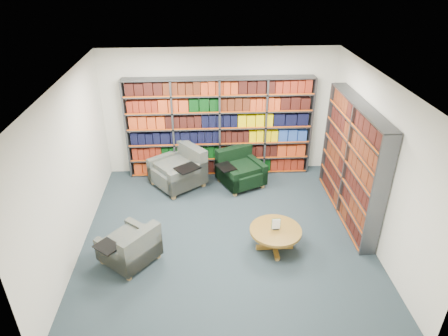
{
  "coord_description": "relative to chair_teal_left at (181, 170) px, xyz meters",
  "views": [
    {
      "loc": [
        -0.36,
        -5.71,
        4.5
      ],
      "look_at": [
        0.0,
        0.6,
        1.05
      ],
      "focal_mm": 32.0,
      "sensor_mm": 36.0,
      "label": 1
    }
  ],
  "objects": [
    {
      "name": "chair_teal_front",
      "position": [
        -0.7,
        -2.47,
        -0.06
      ],
      "size": [
        1.08,
        1.08,
        0.7
      ],
      "color": "#0D223B",
      "rests_on": "ground"
    },
    {
      "name": "chair_green_right",
      "position": [
        1.25,
        -0.02,
        -0.04
      ],
      "size": [
        1.12,
        1.11,
        0.76
      ],
      "color": "black",
      "rests_on": "ground"
    },
    {
      "name": "coffee_table",
      "position": [
        1.66,
        -2.27,
        -0.02
      ],
      "size": [
        0.87,
        0.87,
        0.61
      ],
      "color": "brown",
      "rests_on": "ground"
    },
    {
      "name": "bookshelf_right",
      "position": [
        3.2,
        -1.25,
        0.75
      ],
      "size": [
        0.28,
        2.5,
        2.2
      ],
      "color": "#47494F",
      "rests_on": "ground"
    },
    {
      "name": "room_shell",
      "position": [
        0.85,
        -1.85,
        1.05
      ],
      "size": [
        5.02,
        5.02,
        2.82
      ],
      "color": "#18252E",
      "rests_on": "ground"
    },
    {
      "name": "bookshelf_back",
      "position": [
        0.85,
        0.49,
        0.75
      ],
      "size": [
        4.0,
        0.28,
        2.2
      ],
      "color": "#47494F",
      "rests_on": "ground"
    },
    {
      "name": "chair_teal_left",
      "position": [
        0.0,
        0.0,
        0.0
      ],
      "size": [
        1.32,
        1.33,
        0.86
      ],
      "color": "#0D223B",
      "rests_on": "ground"
    }
  ]
}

